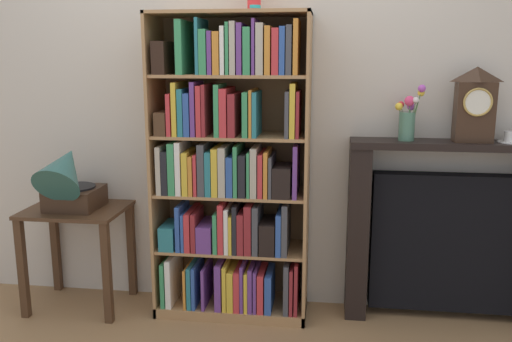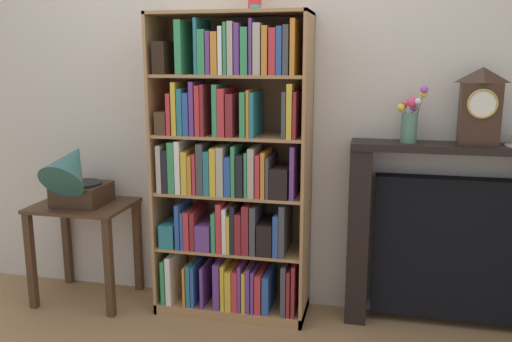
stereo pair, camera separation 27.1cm
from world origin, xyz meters
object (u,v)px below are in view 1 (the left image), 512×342
at_px(gramophone, 68,179).
at_px(fireplace_mantel, 448,233).
at_px(bookshelf, 231,176).
at_px(side_table_left, 78,232).
at_px(mantel_clock, 475,105).
at_px(flower_vase, 408,118).

distance_m(gramophone, fireplace_mantel, 2.22).
bearing_deg(bookshelf, gramophone, -173.26).
height_order(gramophone, fireplace_mantel, gramophone).
relative_size(side_table_left, mantel_clock, 1.54).
height_order(bookshelf, mantel_clock, bookshelf).
height_order(fireplace_mantel, flower_vase, flower_vase).
xyz_separation_m(mantel_clock, flower_vase, (-0.35, 0.00, -0.08)).
xyz_separation_m(side_table_left, fireplace_mantel, (2.19, 0.13, 0.04)).
bearing_deg(mantel_clock, bookshelf, -176.96).
xyz_separation_m(side_table_left, mantel_clock, (2.27, 0.11, 0.79)).
relative_size(bookshelf, mantel_clock, 4.32).
distance_m(fireplace_mantel, mantel_clock, 0.75).
xyz_separation_m(bookshelf, mantel_clock, (1.34, 0.07, 0.42)).
xyz_separation_m(bookshelf, fireplace_mantel, (1.25, 0.09, -0.32)).
xyz_separation_m(gramophone, fireplace_mantel, (2.19, 0.20, -0.30)).
xyz_separation_m(fireplace_mantel, flower_vase, (-0.27, -0.02, 0.66)).
xyz_separation_m(bookshelf, side_table_left, (-0.94, -0.04, -0.36)).
height_order(gramophone, mantel_clock, mantel_clock).
distance_m(side_table_left, gramophone, 0.35).
relative_size(side_table_left, fireplace_mantel, 0.54).
bearing_deg(flower_vase, side_table_left, -176.63).
xyz_separation_m(fireplace_mantel, mantel_clock, (0.08, -0.02, 0.74)).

